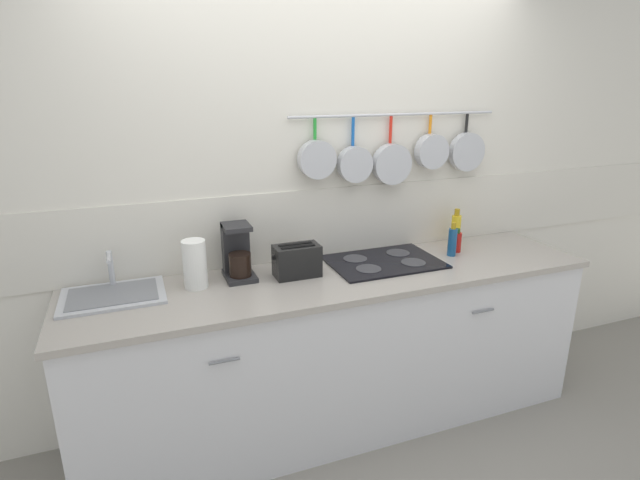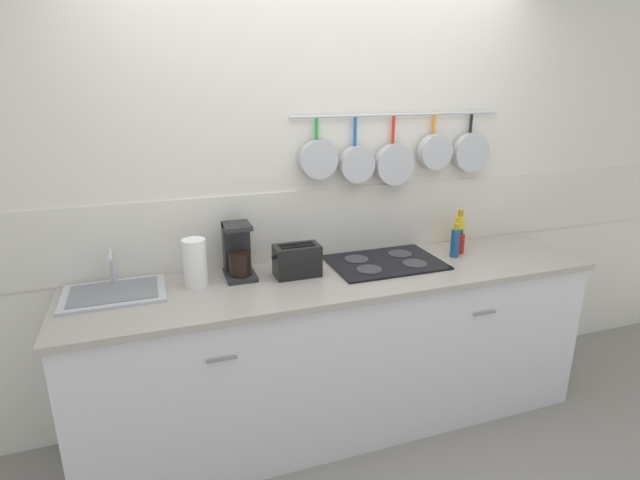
{
  "view_description": "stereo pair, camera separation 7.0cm",
  "coord_description": "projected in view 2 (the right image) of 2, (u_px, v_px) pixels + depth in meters",
  "views": [
    {
      "loc": [
        -1.01,
        -2.3,
        1.94
      ],
      "look_at": [
        -0.13,
        0.0,
        1.15
      ],
      "focal_mm": 28.0,
      "sensor_mm": 36.0,
      "label": 1
    },
    {
      "loc": [
        -0.94,
        -2.32,
        1.94
      ],
      "look_at": [
        -0.13,
        0.0,
        1.15
      ],
      "focal_mm": 28.0,
      "sensor_mm": 36.0,
      "label": 2
    }
  ],
  "objects": [
    {
      "name": "sink_basin",
      "position": [
        114.0,
        291.0,
        2.45
      ],
      "size": [
        0.48,
        0.35,
        0.19
      ],
      "color": "#B7BABF",
      "rests_on": "countertop"
    },
    {
      "name": "cabinet_base",
      "position": [
        341.0,
        354.0,
        2.84
      ],
      "size": [
        2.83,
        0.63,
        0.9
      ],
      "color": "silver",
      "rests_on": "ground_plane"
    },
    {
      "name": "bottle_hot_sauce",
      "position": [
        455.0,
        242.0,
        2.95
      ],
      "size": [
        0.05,
        0.05,
        0.2
      ],
      "color": "navy",
      "rests_on": "countertop"
    },
    {
      "name": "bottle_cooking_wine",
      "position": [
        459.0,
        230.0,
        3.14
      ],
      "size": [
        0.06,
        0.06,
        0.23
      ],
      "color": "yellow",
      "rests_on": "countertop"
    },
    {
      "name": "wall_back",
      "position": [
        321.0,
        199.0,
        2.92
      ],
      "size": [
        7.2,
        0.15,
        2.6
      ],
      "color": "silver",
      "rests_on": "ground_plane"
    },
    {
      "name": "cooktop",
      "position": [
        385.0,
        262.0,
        2.87
      ],
      "size": [
        0.63,
        0.44,
        0.01
      ],
      "color": "black",
      "rests_on": "countertop"
    },
    {
      "name": "coffee_maker",
      "position": [
        238.0,
        254.0,
        2.66
      ],
      "size": [
        0.16,
        0.21,
        0.29
      ],
      "color": "#262628",
      "rests_on": "countertop"
    },
    {
      "name": "ground_plane",
      "position": [
        340.0,
        420.0,
        2.98
      ],
      "size": [
        12.0,
        12.0,
        0.0
      ],
      "primitive_type": "plane",
      "color": "gray"
    },
    {
      "name": "countertop",
      "position": [
        342.0,
        278.0,
        2.7
      ],
      "size": [
        2.87,
        0.65,
        0.03
      ],
      "color": "#A59E93",
      "rests_on": "cabinet_base"
    },
    {
      "name": "toaster",
      "position": [
        297.0,
        260.0,
        2.66
      ],
      "size": [
        0.26,
        0.14,
        0.18
      ],
      "color": "black",
      "rests_on": "countertop"
    },
    {
      "name": "paper_towel_roll",
      "position": [
        195.0,
        263.0,
        2.52
      ],
      "size": [
        0.12,
        0.12,
        0.25
      ],
      "color": "white",
      "rests_on": "countertop"
    },
    {
      "name": "bottle_olive_oil",
      "position": [
        459.0,
        243.0,
        3.02
      ],
      "size": [
        0.06,
        0.06,
        0.15
      ],
      "color": "red",
      "rests_on": "countertop"
    }
  ]
}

